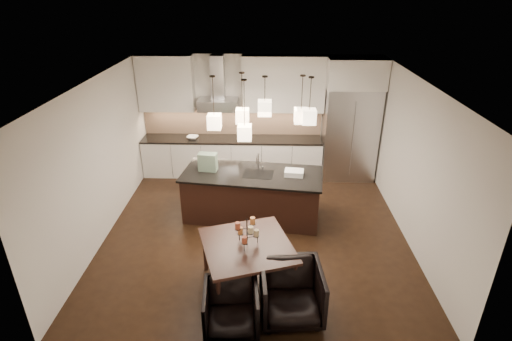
{
  "coord_description": "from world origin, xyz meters",
  "views": [
    {
      "loc": [
        0.17,
        -6.34,
        4.26
      ],
      "look_at": [
        0.0,
        0.2,
        1.15
      ],
      "focal_mm": 28.0,
      "sensor_mm": 36.0,
      "label": 1
    }
  ],
  "objects_px": {
    "refrigerator": "(349,134)",
    "armchair_left": "(231,309)",
    "dining_table": "(247,265)",
    "island_body": "(252,196)",
    "armchair_right": "(291,293)"
  },
  "relations": [
    {
      "from": "refrigerator",
      "to": "armchair_left",
      "type": "height_order",
      "value": "refrigerator"
    },
    {
      "from": "armchair_left",
      "to": "refrigerator",
      "type": "bearing_deg",
      "value": 58.88
    },
    {
      "from": "island_body",
      "to": "dining_table",
      "type": "xyz_separation_m",
      "value": [
        -0.0,
        -2.02,
        -0.08
      ]
    },
    {
      "from": "refrigerator",
      "to": "dining_table",
      "type": "height_order",
      "value": "refrigerator"
    },
    {
      "from": "dining_table",
      "to": "armchair_left",
      "type": "height_order",
      "value": "dining_table"
    },
    {
      "from": "island_body",
      "to": "armchair_left",
      "type": "relative_size",
      "value": 3.48
    },
    {
      "from": "refrigerator",
      "to": "dining_table",
      "type": "xyz_separation_m",
      "value": [
        -2.19,
        -3.89,
        -0.7
      ]
    },
    {
      "from": "dining_table",
      "to": "island_body",
      "type": "bearing_deg",
      "value": 72.13
    },
    {
      "from": "refrigerator",
      "to": "dining_table",
      "type": "bearing_deg",
      "value": -119.3
    },
    {
      "from": "refrigerator",
      "to": "island_body",
      "type": "bearing_deg",
      "value": -139.27
    },
    {
      "from": "armchair_left",
      "to": "island_body",
      "type": "bearing_deg",
      "value": 81.74
    },
    {
      "from": "dining_table",
      "to": "armchair_right",
      "type": "distance_m",
      "value": 0.87
    },
    {
      "from": "refrigerator",
      "to": "island_body",
      "type": "distance_m",
      "value": 2.94
    },
    {
      "from": "island_body",
      "to": "armchair_left",
      "type": "bearing_deg",
      "value": -86.05
    },
    {
      "from": "refrigerator",
      "to": "armchair_left",
      "type": "bearing_deg",
      "value": -116.45
    }
  ]
}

